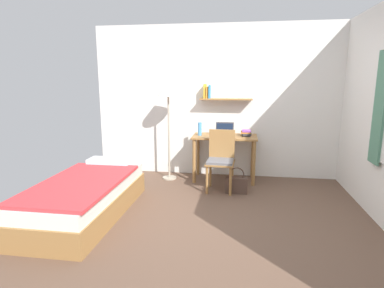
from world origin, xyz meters
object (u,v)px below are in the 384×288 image
object	(u,v)px
bed	(86,197)
water_bottle	(200,129)
desk_chair	(221,158)
standing_lamp	(168,96)
book_stack	(246,133)
desk	(225,144)
laptop	(224,132)
handbag	(236,184)

from	to	relation	value
bed	water_bottle	size ratio (longest dim) A/B	9.05
desk_chair	standing_lamp	world-z (taller)	standing_lamp
book_stack	water_bottle	bearing A→B (deg)	-174.77
desk	book_stack	size ratio (longest dim) A/B	4.58
desk	laptop	xyz separation A→B (m)	(-0.01, -0.00, 0.20)
desk_chair	water_bottle	size ratio (longest dim) A/B	4.19
bed	standing_lamp	world-z (taller)	standing_lamp
desk	handbag	bearing A→B (deg)	-70.38
bed	laptop	xyz separation A→B (m)	(1.62, 1.70, 0.58)
standing_lamp	water_bottle	distance (m)	0.75
desk_chair	book_stack	xyz separation A→B (m)	(0.38, 0.54, 0.31)
handbag	book_stack	bearing A→B (deg)	78.63
book_stack	handbag	size ratio (longest dim) A/B	0.58
standing_lamp	handbag	world-z (taller)	standing_lamp
book_stack	handbag	world-z (taller)	book_stack
bed	handbag	world-z (taller)	bed
water_bottle	handbag	xyz separation A→B (m)	(0.63, -0.59, -0.74)
standing_lamp	water_bottle	bearing A→B (deg)	6.00
desk_chair	handbag	bearing A→B (deg)	-24.92
desk_chair	standing_lamp	bearing A→B (deg)	155.10
water_bottle	laptop	bearing A→B (deg)	2.92
desk	water_bottle	xyz separation A→B (m)	(-0.42, -0.02, 0.25)
desk	desk_chair	distance (m)	0.51
desk_chair	handbag	world-z (taller)	desk_chair
laptop	standing_lamp	bearing A→B (deg)	-175.36
bed	desk	world-z (taller)	desk
standing_lamp	desk_chair	bearing A→B (deg)	-24.90
bed	book_stack	size ratio (longest dim) A/B	8.62
water_bottle	handbag	world-z (taller)	water_bottle
laptop	book_stack	distance (m)	0.36
book_stack	standing_lamp	bearing A→B (deg)	-174.46
standing_lamp	book_stack	size ratio (longest dim) A/B	7.06
handbag	laptop	bearing A→B (deg)	110.17
bed	desk_chair	bearing A→B (deg)	37.11
desk	book_stack	distance (m)	0.40
book_stack	desk	bearing A→B (deg)	-172.47
bed	desk_chair	distance (m)	2.02
bed	standing_lamp	size ratio (longest dim) A/B	1.22
bed	water_bottle	distance (m)	2.17
bed	book_stack	world-z (taller)	book_stack
standing_lamp	desk	bearing A→B (deg)	4.78
bed	desk_chair	xyz separation A→B (m)	(1.60, 1.21, 0.26)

